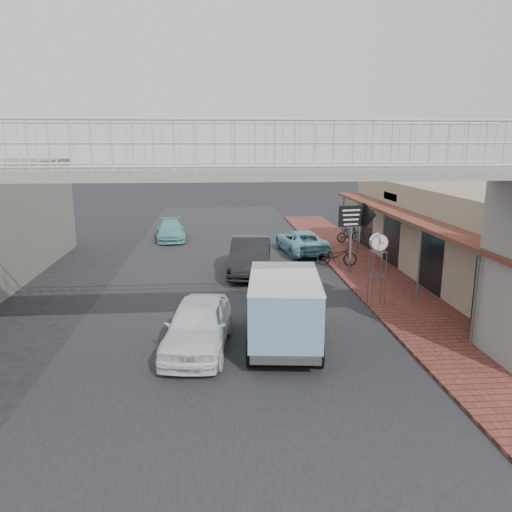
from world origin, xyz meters
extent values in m
plane|color=black|center=(0.00, 0.00, 0.00)|extent=(120.00, 120.00, 0.00)
cube|color=black|center=(0.00, 0.00, 0.01)|extent=(10.00, 60.00, 0.01)
cube|color=brown|center=(6.50, 3.00, 0.05)|extent=(3.00, 40.00, 0.10)
cube|color=gray|center=(11.00, 4.00, 2.00)|extent=(6.00, 18.00, 4.00)
cube|color=brown|center=(7.70, 4.00, 2.90)|extent=(1.80, 18.00, 0.12)
cube|color=silver|center=(8.05, 7.50, 3.30)|extent=(0.08, 2.60, 0.90)
cube|color=#B21914|center=(8.05, 1.00, 3.30)|extent=(0.08, 2.20, 0.80)
cube|color=gray|center=(0.00, -4.00, 5.12)|extent=(14.00, 2.00, 0.24)
cube|color=beige|center=(0.00, -3.05, 5.79)|extent=(14.00, 0.08, 1.10)
cube|color=beige|center=(0.00, -4.95, 5.79)|extent=(14.00, 0.08, 1.10)
imported|color=white|center=(-1.01, -2.44, 0.73)|extent=(2.26, 4.48, 1.47)
imported|color=black|center=(1.11, 6.00, 0.81)|extent=(2.33, 5.12, 1.63)
imported|color=#6DAEBD|center=(4.16, 10.16, 0.62)|extent=(2.57, 4.66, 1.23)
imported|color=#66B0B2|center=(-3.21, 14.47, 0.59)|extent=(2.06, 4.20, 1.18)
cylinder|color=black|center=(0.79, -0.64, 0.40)|extent=(0.36, 0.82, 0.79)
cylinder|color=black|center=(2.55, -0.84, 0.40)|extent=(0.36, 0.82, 0.79)
cylinder|color=black|center=(0.45, -3.68, 0.40)|extent=(0.36, 0.82, 0.79)
cylinder|color=black|center=(2.21, -3.88, 0.40)|extent=(0.36, 0.82, 0.79)
cube|color=#679AB3|center=(1.46, -2.60, 1.34)|extent=(2.32, 3.82, 1.53)
cube|color=#679AB3|center=(1.70, -0.51, 1.08)|extent=(1.94, 1.22, 1.02)
cube|color=black|center=(1.46, -2.60, 1.76)|extent=(2.29, 3.15, 0.57)
cube|color=silver|center=(1.46, -2.60, 2.13)|extent=(2.34, 3.82, 0.07)
imported|color=black|center=(5.30, 6.79, 0.60)|extent=(2.00, 1.11, 1.00)
imported|color=black|center=(7.39, 12.37, 0.57)|extent=(1.63, 0.78, 0.94)
cylinder|color=#59595B|center=(5.06, 1.08, 1.09)|extent=(0.04, 0.04, 1.98)
cylinder|color=#59595B|center=(5.53, 1.09, 1.09)|extent=(0.04, 0.04, 1.98)
cylinder|color=#59595B|center=(5.07, 0.61, 1.09)|extent=(0.04, 0.04, 1.98)
cylinder|color=#59595B|center=(5.54, 0.62, 1.09)|extent=(0.04, 0.04, 1.98)
cylinder|color=silver|center=(5.30, 0.85, 2.41)|extent=(0.65, 0.24, 0.64)
cylinder|color=beige|center=(5.30, 0.74, 2.41)|extent=(0.57, 0.03, 0.57)
cylinder|color=beige|center=(5.30, 0.97, 2.41)|extent=(0.57, 0.03, 0.57)
cylinder|color=#59595B|center=(5.56, 5.44, 1.60)|extent=(0.10, 0.10, 3.00)
cube|color=black|center=(5.57, 5.41, 2.68)|extent=(1.23, 0.26, 0.93)
cone|color=black|center=(6.44, 5.55, 2.68)|extent=(0.80, 1.22, 1.14)
cube|color=white|center=(5.52, 5.37, 2.63)|extent=(0.82, 0.14, 0.62)
camera|label=1|loc=(-0.45, -16.04, 5.85)|focal=35.00mm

